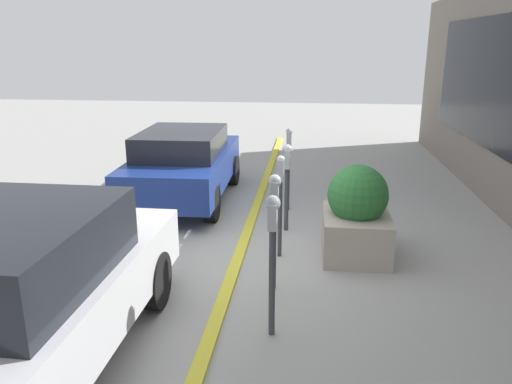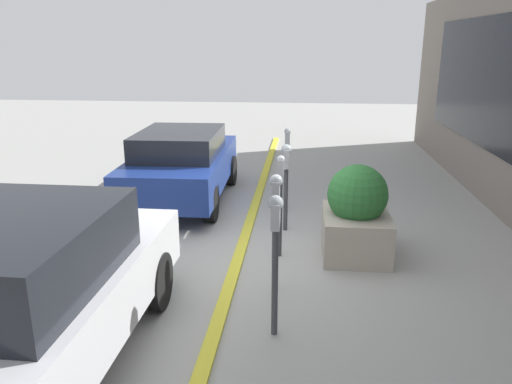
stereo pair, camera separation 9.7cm
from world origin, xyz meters
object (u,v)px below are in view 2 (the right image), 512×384
object	(u,v)px
parking_meter_farthest	(287,154)
parked_car_front	(20,293)
parking_meter_second	(276,204)
parking_meter_nearest	(275,240)
parking_meter_middle	(280,190)
planter_box	(356,215)
parked_car_middle	(182,164)
parking_meter_fourth	(286,170)

from	to	relation	value
parking_meter_farthest	parked_car_front	bearing A→B (deg)	156.17
parking_meter_second	parking_meter_farthest	xyz separation A→B (m)	(3.22, -0.02, -0.07)
parking_meter_nearest	parking_meter_middle	bearing A→B (deg)	1.39
parking_meter_middle	planter_box	size ratio (longest dim) A/B	1.11
parking_meter_middle	parked_car_middle	world-z (taller)	parking_meter_middle
parking_meter_nearest	parking_meter_fourth	distance (m)	3.18
planter_box	parked_car_middle	distance (m)	4.00
parked_car_front	parking_meter_fourth	bearing A→B (deg)	-28.88
parked_car_middle	parking_meter_second	bearing A→B (deg)	-151.42
parking_meter_middle	parking_meter_fourth	size ratio (longest dim) A/B	1.04
parking_meter_nearest	parked_car_middle	xyz separation A→B (m)	(4.67, 2.13, -0.34)
planter_box	parking_meter_middle	bearing A→B (deg)	99.07
parking_meter_farthest	planter_box	size ratio (longest dim) A/B	1.13
parking_meter_middle	parking_meter_fourth	xyz separation A→B (m)	(1.09, -0.04, 0.02)
parking_meter_nearest	planter_box	xyz separation A→B (m)	(2.27, -1.07, -0.49)
parking_meter_second	parking_meter_nearest	bearing A→B (deg)	-176.94
parking_meter_fourth	parking_meter_farthest	world-z (taller)	parking_meter_farthest
planter_box	parked_car_front	world-z (taller)	parked_car_front
parked_car_front	parking_meter_farthest	bearing A→B (deg)	-23.11
parking_meter_fourth	parked_car_front	size ratio (longest dim) A/B	0.36
parking_meter_second	parking_meter_farthest	bearing A→B (deg)	-0.40
parking_meter_nearest	parking_meter_second	distance (m)	1.07
parking_meter_second	parking_meter_fourth	size ratio (longest dim) A/B	1.03
parking_meter_nearest	parked_car_middle	size ratio (longest dim) A/B	0.40
parking_meter_second	parking_meter_farthest	world-z (taller)	parking_meter_farthest
parking_meter_second	parked_car_front	distance (m)	2.98
parking_meter_nearest	parking_meter_farthest	bearing A→B (deg)	0.46
parked_car_front	parked_car_middle	distance (m)	5.54
parked_car_front	parking_meter_nearest	bearing A→B (deg)	-68.72
parking_meter_second	parking_meter_farthest	size ratio (longest dim) A/B	0.98
parking_meter_middle	parked_car_front	xyz separation A→B (m)	(-2.96, 2.26, -0.19)
parked_car_front	parked_car_middle	xyz separation A→B (m)	(5.54, -0.18, -0.07)
parking_meter_middle	planter_box	bearing A→B (deg)	-80.93
parking_meter_fourth	planter_box	size ratio (longest dim) A/B	1.08
parking_meter_middle	parking_meter_farthest	world-z (taller)	parking_meter_farthest
planter_box	parked_car_middle	bearing A→B (deg)	53.16
parking_meter_farthest	parked_car_front	xyz separation A→B (m)	(-5.15, 2.28, -0.25)
planter_box	parking_meter_second	bearing A→B (deg)	137.14
planter_box	parked_car_front	distance (m)	4.62
parking_meter_middle	planter_box	distance (m)	1.20
parking_meter_nearest	planter_box	world-z (taller)	parking_meter_nearest
parking_meter_nearest	parked_car_front	size ratio (longest dim) A/B	0.39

